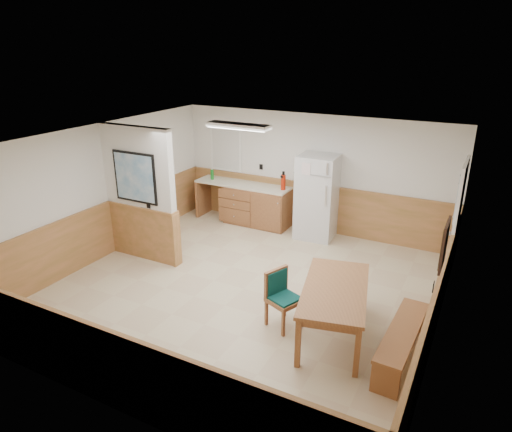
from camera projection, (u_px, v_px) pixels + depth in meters
The scene contains 20 objects.
ground at pixel (244, 289), 7.60m from camera, with size 6.00×6.00×0.00m, color beige.
ceiling at pixel (242, 140), 6.71m from camera, with size 6.00×6.00×0.02m, color white.
back_wall at pixel (312, 173), 9.64m from camera, with size 6.00×0.02×2.50m, color white.
right_wall at pixel (446, 258), 5.85m from camera, with size 0.02×6.00×2.50m, color white.
left_wall at pixel (102, 192), 8.45m from camera, with size 0.02×6.00×2.50m, color white.
wainscot_back at pixel (310, 207), 9.89m from camera, with size 6.00×0.04×1.00m, color #C57E4E.
wainscot_right at pixel (437, 308), 6.13m from camera, with size 0.04×6.00×1.00m, color #C57E4E.
wainscot_left at pixel (107, 229), 8.71m from camera, with size 0.04×6.00×1.00m, color #C57E4E.
partition_wall at pixel (140, 196), 8.30m from camera, with size 1.50×0.20×2.50m.
kitchen_counter at pixel (254, 204), 10.18m from camera, with size 2.20×0.61×1.00m.
exterior_door at pixel (456, 223), 7.51m from camera, with size 0.07×1.02×2.15m.
kitchen_window at pixel (226, 150), 10.42m from camera, with size 0.80×0.04×1.00m.
wall_painting at pixel (444, 245), 5.51m from camera, with size 0.04×0.50×0.60m.
fluorescent_fixture at pixel (238, 126), 8.15m from camera, with size 1.20×0.30×0.09m.
refrigerator at pixel (317, 197), 9.35m from camera, with size 0.81×0.74×1.75m.
dining_table at pixel (335, 294), 6.17m from camera, with size 1.20×1.83×0.75m.
dining_bench at pixel (402, 336), 5.80m from camera, with size 0.42×1.61×0.45m.
dining_chair at pixel (280, 293), 6.50m from camera, with size 0.68×0.58×0.85m.
fire_extinguisher at pixel (283, 182), 9.67m from camera, with size 0.13×0.13×0.40m.
soap_bottle at pixel (212, 175), 10.42m from camera, with size 0.07×0.07×0.23m, color #167C23.
Camera 1 is at (3.28, -5.81, 3.85)m, focal length 32.00 mm.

